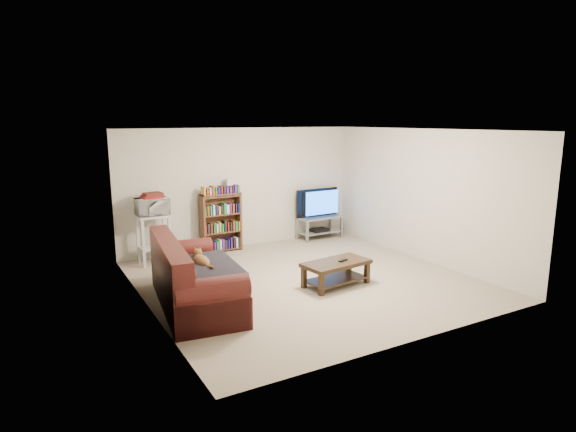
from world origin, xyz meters
TOP-DOWN VIEW (x-y plane):
  - floor at (0.00, 0.00)m, footprint 5.00×5.00m
  - ceiling at (0.00, 0.00)m, footprint 5.00×5.00m
  - wall_back at (0.00, 2.50)m, footprint 5.00×0.00m
  - wall_front at (0.00, -2.50)m, footprint 5.00×0.00m
  - wall_left at (-2.50, 0.00)m, footprint 0.00×5.00m
  - wall_right at (2.50, 0.00)m, footprint 0.00×5.00m
  - sofa at (-1.97, -0.13)m, footprint 1.23×2.31m
  - blanket at (-1.80, -0.31)m, footprint 0.91×1.15m
  - cat at (-1.78, -0.11)m, footprint 0.32×0.63m
  - coffee_table at (0.28, -0.45)m, footprint 1.13×0.66m
  - remote at (0.39, -0.49)m, footprint 0.18×0.09m
  - tv_stand at (1.72, 2.23)m, footprint 0.99×0.49m
  - television at (1.72, 2.23)m, footprint 1.05×0.19m
  - dvd_player at (1.72, 2.23)m, footprint 0.40×0.29m
  - bookshelf at (-0.54, 2.30)m, footprint 0.81×0.27m
  - shelf_clutter at (-0.44, 2.32)m, footprint 0.59×0.20m
  - microwave_stand at (-1.89, 2.13)m, footprint 0.58×0.43m
  - microwave at (-1.89, 2.13)m, footprint 0.57×0.40m
  - game_boxes at (-1.89, 2.13)m, footprint 0.34×0.30m

SIDE VIEW (x-z plane):
  - floor at x=0.00m, z-range 0.00..0.00m
  - dvd_player at x=1.72m, z-range 0.16..0.22m
  - coffee_table at x=0.28m, z-range 0.08..0.47m
  - tv_stand at x=1.72m, z-range 0.09..0.57m
  - sofa at x=-1.97m, z-range -0.14..0.80m
  - remote at x=0.39m, z-range 0.39..0.41m
  - blanket at x=-1.80m, z-range 0.46..0.65m
  - microwave_stand at x=-1.89m, z-range 0.13..1.02m
  - bookshelf at x=-0.54m, z-range 0.02..1.18m
  - cat at x=-1.78m, z-range 0.52..0.70m
  - television at x=1.72m, z-range 0.49..1.09m
  - microwave at x=-1.89m, z-range 0.89..1.20m
  - wall_back at x=0.00m, z-range -1.30..3.70m
  - wall_front at x=0.00m, z-range -1.30..3.70m
  - wall_left at x=-2.50m, z-range -1.30..3.70m
  - wall_right at x=2.50m, z-range -1.30..3.70m
  - game_boxes at x=-1.89m, z-range 1.20..1.25m
  - shelf_clutter at x=-0.44m, z-range 1.12..1.40m
  - ceiling at x=0.00m, z-range 2.40..2.40m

